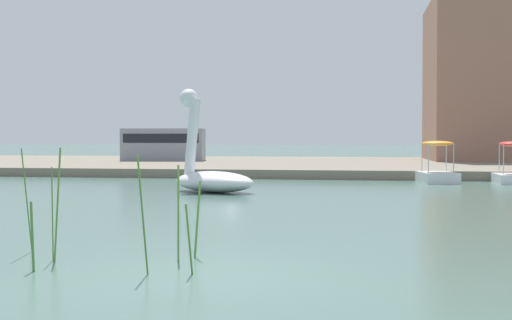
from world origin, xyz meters
name	(u,v)px	position (x,y,z in m)	size (l,w,h in m)	color
ground_plane	(203,272)	(0.00, 0.00, 0.00)	(400.05, 400.05, 0.00)	#47665B
shore_bank_far	(342,165)	(0.00, 31.86, 0.20)	(130.88, 22.26, 0.39)	slate
swan_boat	(210,172)	(-3.14, 13.22, 0.64)	(3.35, 2.78, 3.32)	white
pedal_boat_orange	(437,170)	(4.35, 19.55, 0.51)	(1.60, 2.28, 1.62)	white
pedal_boat_red	(511,172)	(7.08, 19.66, 0.42)	(1.16, 2.19, 1.60)	white
parked_van	(163,143)	(-10.62, 31.99, 1.43)	(5.03, 2.43, 1.91)	gray
reed_clump_foreground	(88,219)	(-1.69, 0.33, 0.61)	(3.47, 1.66, 1.58)	#4C7F33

